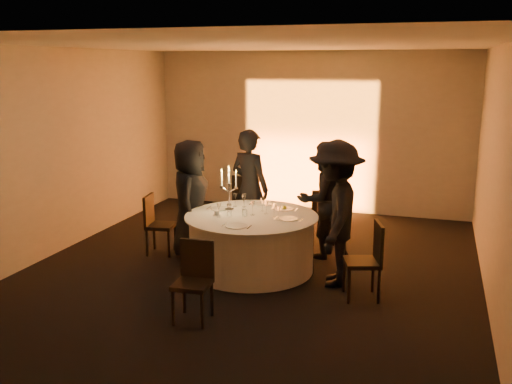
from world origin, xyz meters
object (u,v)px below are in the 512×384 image
(chair_front, at_px, (194,276))
(guest_back_left, at_px, (250,188))
(candelabra, at_px, (229,195))
(guest_right, at_px, (335,214))
(coffee_cup, at_px, (217,213))
(chair_right, at_px, (369,256))
(guest_left, at_px, (191,199))
(chair_left, at_px, (156,221))
(guest_back_right, at_px, (323,200))
(banquet_table, at_px, (251,243))
(chair_back_right, at_px, (323,213))
(chair_back_left, at_px, (249,203))

(chair_front, bearing_deg, guest_back_left, 91.58)
(chair_front, bearing_deg, candelabra, 94.54)
(guest_right, bearing_deg, coffee_cup, -97.58)
(chair_right, bearing_deg, guest_left, -123.82)
(chair_left, bearing_deg, chair_front, -151.42)
(guest_back_right, bearing_deg, guest_right, 66.27)
(chair_left, height_order, guest_right, guest_right)
(banquet_table, height_order, guest_right, guest_right)
(chair_front, bearing_deg, banquet_table, 82.07)
(chair_front, relative_size, guest_left, 0.51)
(chair_left, relative_size, chair_right, 0.94)
(chair_left, relative_size, chair_back_right, 1.00)
(coffee_cup, bearing_deg, guest_back_left, 86.30)
(chair_back_left, distance_m, chair_back_right, 1.19)
(banquet_table, height_order, chair_back_right, chair_back_right)
(chair_back_right, distance_m, chair_right, 2.12)
(chair_back_left, xyz_separation_m, chair_front, (0.37, -2.97, -0.09))
(chair_back_right, height_order, candelabra, candelabra)
(chair_right, relative_size, guest_right, 0.50)
(chair_right, bearing_deg, chair_back_left, -148.63)
(banquet_table, relative_size, candelabra, 2.85)
(guest_right, distance_m, coffee_cup, 1.61)
(chair_front, distance_m, guest_left, 2.13)
(chair_left, height_order, chair_front, chair_left)
(banquet_table, distance_m, chair_back_left, 1.44)
(chair_back_right, distance_m, guest_back_right, 0.66)
(guest_right, xyz_separation_m, coffee_cup, (-1.61, 0.01, -0.13))
(chair_back_left, relative_size, chair_back_right, 1.17)
(chair_back_left, distance_m, coffee_cup, 1.49)
(coffee_cup, bearing_deg, guest_left, 144.82)
(chair_left, xyz_separation_m, chair_right, (3.20, -0.72, 0.03))
(chair_left, distance_m, guest_left, 0.67)
(guest_right, bearing_deg, chair_front, -47.83)
(chair_right, height_order, guest_back_right, guest_back_right)
(chair_left, relative_size, guest_back_right, 0.52)
(chair_left, xyz_separation_m, chair_back_left, (1.07, 1.11, 0.09))
(banquet_table, distance_m, coffee_cup, 0.62)
(banquet_table, xyz_separation_m, chair_back_right, (0.69, 1.41, 0.11))
(chair_right, relative_size, guest_back_right, 0.55)
(coffee_cup, bearing_deg, chair_back_right, 53.63)
(banquet_table, relative_size, guest_back_right, 1.06)
(banquet_table, height_order, chair_back_left, chair_back_left)
(guest_back_right, distance_m, coffee_cup, 1.60)
(chair_right, distance_m, candelabra, 2.17)
(coffee_cup, relative_size, candelabra, 0.17)
(chair_back_right, height_order, guest_left, guest_left)
(guest_right, distance_m, candelabra, 1.57)
(coffee_cup, bearing_deg, chair_right, -9.54)
(chair_back_left, distance_m, guest_back_left, 0.46)
(chair_back_right, bearing_deg, coffee_cup, 29.45)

